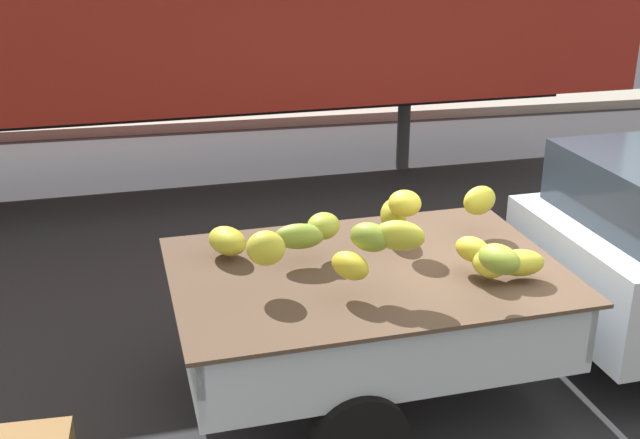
# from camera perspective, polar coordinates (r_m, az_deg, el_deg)

# --- Properties ---
(ground) EXTENTS (220.00, 220.00, 0.00)m
(ground) POSITION_cam_1_polar(r_m,az_deg,el_deg) (6.76, 14.90, -10.51)
(ground) COLOR #28282B
(curb_strip) EXTENTS (80.00, 0.80, 0.16)m
(curb_strip) POSITION_cam_1_polar(r_m,az_deg,el_deg) (14.04, 0.13, 7.52)
(curb_strip) COLOR gray
(curb_strip) RESTS_ON ground
(pickup_truck) EXTENTS (5.01, 2.15, 1.70)m
(pickup_truck) POSITION_cam_1_polar(r_m,az_deg,el_deg) (6.64, 19.44, -3.00)
(pickup_truck) COLOR silver
(pickup_truck) RESTS_ON ground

